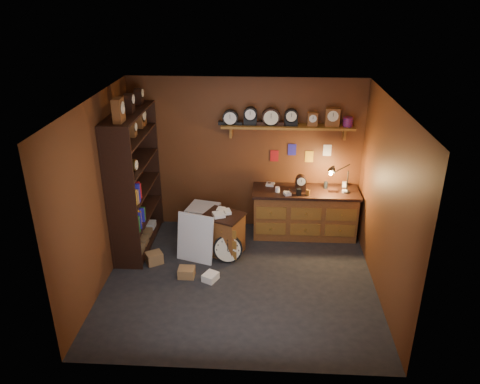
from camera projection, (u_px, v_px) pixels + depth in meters
name	position (u px, v px, depth m)	size (l,w,h in m)	color
floor	(240.00, 280.00, 7.05)	(4.00, 4.00, 0.00)	black
room_shell	(243.00, 171.00, 6.44)	(4.02, 3.62, 2.71)	#5C2F15
shelving_unit	(132.00, 176.00, 7.52)	(0.47, 1.60, 2.58)	black
workbench	(305.00, 210.00, 8.14)	(1.82, 0.66, 1.36)	brown
low_cabinet	(223.00, 232.00, 7.61)	(0.77, 0.72, 0.78)	brown
big_round_clock	(228.00, 249.00, 7.43)	(0.47, 0.16, 0.47)	black
white_panel	(196.00, 260.00, 7.56)	(0.61, 0.03, 0.81)	silver
mini_fridge	(203.00, 220.00, 8.25)	(0.60, 0.62, 0.53)	silver
floor_box_a	(187.00, 272.00, 7.10)	(0.24, 0.21, 0.15)	olive
floor_box_b	(210.00, 277.00, 7.02)	(0.19, 0.22, 0.11)	white
floor_box_c	(154.00, 258.00, 7.43)	(0.25, 0.21, 0.18)	olive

